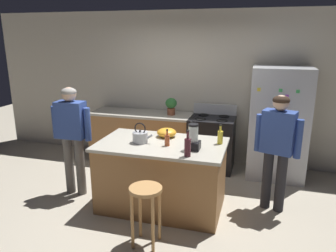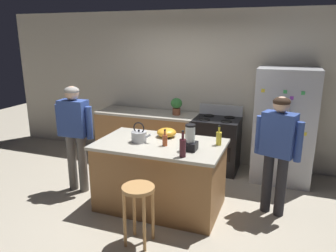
% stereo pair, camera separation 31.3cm
% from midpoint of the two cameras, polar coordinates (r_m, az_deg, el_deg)
% --- Properties ---
extents(ground_plane, '(14.00, 14.00, 0.00)m').
position_cam_midpoint_polar(ground_plane, '(4.60, -3.07, -13.86)').
color(ground_plane, '#B2A893').
extents(back_wall, '(8.00, 0.10, 2.70)m').
position_cam_midpoint_polar(back_wall, '(5.95, 2.93, 6.75)').
color(back_wall, beige).
rests_on(back_wall, ground_plane).
extents(kitchen_island, '(1.66, 0.99, 0.91)m').
position_cam_midpoint_polar(kitchen_island, '(4.40, -3.16, -8.65)').
color(kitchen_island, '#9E6B3D').
rests_on(kitchen_island, ground_plane).
extents(back_counter_run, '(2.00, 0.64, 0.91)m').
position_cam_midpoint_polar(back_counter_run, '(6.02, -5.51, -1.95)').
color(back_counter_run, '#9E6B3D').
rests_on(back_counter_run, ground_plane).
extents(refrigerator, '(0.90, 0.73, 1.80)m').
position_cam_midpoint_polar(refrigerator, '(5.45, 17.27, 0.40)').
color(refrigerator, '#B7BABF').
rests_on(refrigerator, ground_plane).
extents(stove_range, '(0.76, 0.65, 1.09)m').
position_cam_midpoint_polar(stove_range, '(5.67, 6.09, -2.95)').
color(stove_range, black).
rests_on(stove_range, ground_plane).
extents(person_by_island_left, '(0.59, 0.24, 1.58)m').
position_cam_midpoint_polar(person_by_island_left, '(4.83, -18.32, -0.84)').
color(person_by_island_left, '#66605B').
rests_on(person_by_island_left, ground_plane).
extents(person_by_sink_right, '(0.59, 0.33, 1.56)m').
position_cam_midpoint_polar(person_by_sink_right, '(4.34, 16.71, -2.83)').
color(person_by_sink_right, '#26262B').
rests_on(person_by_sink_right, ground_plane).
extents(bar_stool, '(0.36, 0.36, 0.69)m').
position_cam_midpoint_polar(bar_stool, '(3.63, -6.45, -12.92)').
color(bar_stool, '#B7844C').
rests_on(bar_stool, ground_plane).
extents(potted_plant, '(0.20, 0.20, 0.30)m').
position_cam_midpoint_polar(potted_plant, '(5.70, -1.02, 3.67)').
color(potted_plant, brown).
rests_on(potted_plant, back_counter_run).
extents(blender_appliance, '(0.17, 0.17, 0.32)m').
position_cam_midpoint_polar(blender_appliance, '(3.95, 2.19, -2.29)').
color(blender_appliance, black).
rests_on(blender_appliance, kitchen_island).
extents(bottle_olive_oil, '(0.07, 0.07, 0.28)m').
position_cam_midpoint_polar(bottle_olive_oil, '(4.24, 1.96, -1.53)').
color(bottle_olive_oil, '#2D6638').
rests_on(bottle_olive_oil, kitchen_island).
extents(bottle_soda, '(0.07, 0.07, 0.26)m').
position_cam_midpoint_polar(bottle_soda, '(4.20, 7.06, -1.91)').
color(bottle_soda, yellow).
rests_on(bottle_soda, kitchen_island).
extents(bottle_wine, '(0.08, 0.08, 0.32)m').
position_cam_midpoint_polar(bottle_wine, '(3.73, 1.06, -3.70)').
color(bottle_wine, '#471923').
rests_on(bottle_wine, kitchen_island).
extents(bottle_cooking_sauce, '(0.06, 0.06, 0.22)m').
position_cam_midpoint_polar(bottle_cooking_sauce, '(4.10, -2.33, -2.46)').
color(bottle_cooking_sauce, '#B24C26').
rests_on(bottle_cooking_sauce, kitchen_island).
extents(mixing_bowl, '(0.27, 0.27, 0.12)m').
position_cam_midpoint_polar(mixing_bowl, '(4.47, -2.25, -1.19)').
color(mixing_bowl, orange).
rests_on(mixing_bowl, kitchen_island).
extents(tea_kettle, '(0.28, 0.20, 0.27)m').
position_cam_midpoint_polar(tea_kettle, '(4.25, -6.98, -1.90)').
color(tea_kettle, '#B7BABF').
rests_on(tea_kettle, kitchen_island).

